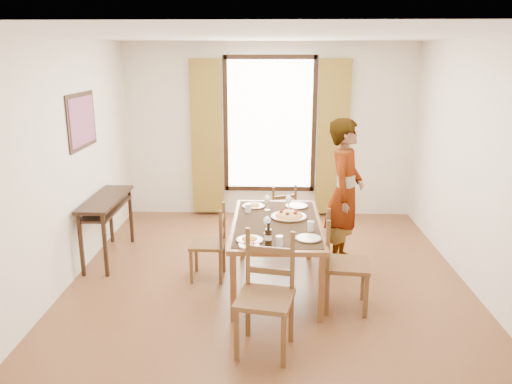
{
  "coord_description": "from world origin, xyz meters",
  "views": [
    {
      "loc": [
        0.01,
        -5.27,
        2.53
      ],
      "look_at": [
        -0.15,
        0.19,
        1.0
      ],
      "focal_mm": 35.0,
      "sensor_mm": 36.0,
      "label": 1
    }
  ],
  "objects_px": {
    "dining_table": "(277,228)",
    "man": "(345,193)",
    "console_table": "(106,206)",
    "pasta_platter": "(289,214)"
  },
  "relations": [
    {
      "from": "console_table",
      "to": "dining_table",
      "type": "bearing_deg",
      "value": -19.07
    },
    {
      "from": "man",
      "to": "pasta_platter",
      "type": "distance_m",
      "value": 0.86
    },
    {
      "from": "pasta_platter",
      "to": "man",
      "type": "bearing_deg",
      "value": 36.37
    },
    {
      "from": "man",
      "to": "dining_table",
      "type": "bearing_deg",
      "value": 147.17
    },
    {
      "from": "console_table",
      "to": "man",
      "type": "distance_m",
      "value": 2.95
    },
    {
      "from": "dining_table",
      "to": "man",
      "type": "relative_size",
      "value": 0.93
    },
    {
      "from": "console_table",
      "to": "pasta_platter",
      "type": "bearing_deg",
      "value": -14.78
    },
    {
      "from": "dining_table",
      "to": "pasta_platter",
      "type": "bearing_deg",
      "value": 45.18
    },
    {
      "from": "dining_table",
      "to": "man",
      "type": "bearing_deg",
      "value": 38.0
    },
    {
      "from": "console_table",
      "to": "pasta_platter",
      "type": "height_order",
      "value": "pasta_platter"
    }
  ]
}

